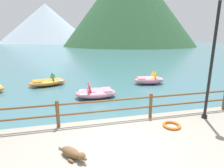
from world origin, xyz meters
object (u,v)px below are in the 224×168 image
at_px(life_ring, 172,125).
at_px(pedal_boat_3, 96,93).
at_px(dog_resting, 73,153).
at_px(lamp_post, 214,47).
at_px(pedal_boat_4, 149,80).
at_px(pedal_boat_1, 47,82).

xyz_separation_m(life_ring, pedal_boat_3, (-1.87, 4.93, -0.17)).
xyz_separation_m(dog_resting, life_ring, (3.36, 0.90, -0.08)).
relative_size(dog_resting, life_ring, 1.44).
height_order(lamp_post, pedal_boat_4, lamp_post).
height_order(dog_resting, pedal_boat_4, pedal_boat_4).
distance_m(life_ring, pedal_boat_4, 7.57).
xyz_separation_m(lamp_post, pedal_boat_4, (0.89, 6.82, -2.73)).
bearing_deg(dog_resting, pedal_boat_3, 75.66).
distance_m(lamp_post, pedal_boat_1, 10.77).
bearing_deg(pedal_boat_1, pedal_boat_3, -49.50).
relative_size(pedal_boat_3, pedal_boat_4, 1.02).
bearing_deg(pedal_boat_3, pedal_boat_1, 130.50).
bearing_deg(pedal_boat_1, pedal_boat_4, -10.07).
xyz_separation_m(lamp_post, dog_resting, (-4.95, -1.23, -2.52)).
bearing_deg(pedal_boat_3, dog_resting, -104.34).
distance_m(life_ring, pedal_boat_1, 9.78).
xyz_separation_m(lamp_post, pedal_boat_1, (-6.49, 8.13, -2.79)).
xyz_separation_m(lamp_post, pedal_boat_3, (-3.47, 4.59, -2.77)).
height_order(lamp_post, pedal_boat_3, lamp_post).
bearing_deg(pedal_boat_4, pedal_boat_1, 169.93).
bearing_deg(lamp_post, life_ring, -168.18).
height_order(dog_resting, life_ring, dog_resting).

